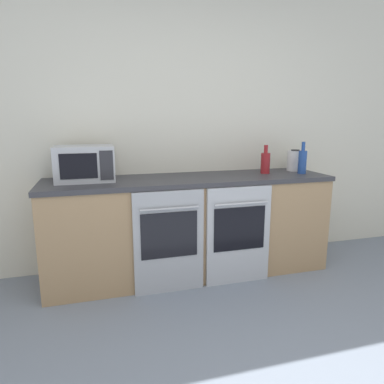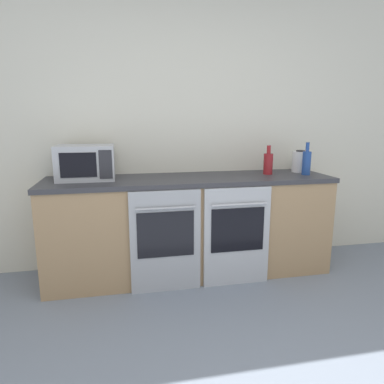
{
  "view_description": "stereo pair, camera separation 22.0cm",
  "coord_description": "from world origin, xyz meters",
  "px_view_note": "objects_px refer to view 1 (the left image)",
  "views": [
    {
      "loc": [
        -0.79,
        -0.92,
        1.37
      ],
      "look_at": [
        0.02,
        1.93,
        0.75
      ],
      "focal_mm": 32.0,
      "sensor_mm": 36.0,
      "label": 1
    },
    {
      "loc": [
        -0.58,
        -0.97,
        1.37
      ],
      "look_at": [
        0.02,
        1.93,
        0.75
      ],
      "focal_mm": 32.0,
      "sensor_mm": 36.0,
      "label": 2
    }
  ],
  "objects_px": {
    "bottle_red": "(265,162)",
    "kettle": "(295,161)",
    "oven_left": "(169,242)",
    "microwave": "(85,163)",
    "bottle_blue": "(302,161)",
    "oven_right": "(239,235)"
  },
  "relations": [
    {
      "from": "oven_left",
      "to": "bottle_red",
      "type": "distance_m",
      "value": 1.21
    },
    {
      "from": "microwave",
      "to": "bottle_blue",
      "type": "distance_m",
      "value": 1.96
    },
    {
      "from": "microwave",
      "to": "oven_left",
      "type": "bearing_deg",
      "value": -32.79
    },
    {
      "from": "bottle_red",
      "to": "kettle",
      "type": "relative_size",
      "value": 1.27
    },
    {
      "from": "oven_left",
      "to": "kettle",
      "type": "height_order",
      "value": "kettle"
    },
    {
      "from": "kettle",
      "to": "bottle_red",
      "type": "bearing_deg",
      "value": -168.69
    },
    {
      "from": "oven_left",
      "to": "microwave",
      "type": "bearing_deg",
      "value": 147.21
    },
    {
      "from": "bottle_red",
      "to": "bottle_blue",
      "type": "bearing_deg",
      "value": -17.29
    },
    {
      "from": "oven_left",
      "to": "bottle_blue",
      "type": "relative_size",
      "value": 2.85
    },
    {
      "from": "oven_right",
      "to": "microwave",
      "type": "bearing_deg",
      "value": 161.94
    },
    {
      "from": "oven_left",
      "to": "kettle",
      "type": "distance_m",
      "value": 1.54
    },
    {
      "from": "bottle_red",
      "to": "kettle",
      "type": "xyz_separation_m",
      "value": [
        0.36,
        0.07,
        -0.0
      ]
    },
    {
      "from": "oven_right",
      "to": "bottle_blue",
      "type": "distance_m",
      "value": 0.97
    },
    {
      "from": "oven_left",
      "to": "bottle_red",
      "type": "xyz_separation_m",
      "value": [
        1.01,
        0.36,
        0.56
      ]
    },
    {
      "from": "oven_right",
      "to": "bottle_blue",
      "type": "relative_size",
      "value": 2.85
    },
    {
      "from": "oven_left",
      "to": "bottle_blue",
      "type": "distance_m",
      "value": 1.48
    },
    {
      "from": "oven_right",
      "to": "bottle_red",
      "type": "distance_m",
      "value": 0.78
    },
    {
      "from": "oven_right",
      "to": "kettle",
      "type": "xyz_separation_m",
      "value": [
        0.77,
        0.43,
        0.56
      ]
    },
    {
      "from": "microwave",
      "to": "bottle_blue",
      "type": "relative_size",
      "value": 1.57
    },
    {
      "from": "oven_left",
      "to": "microwave",
      "type": "relative_size",
      "value": 1.81
    },
    {
      "from": "microwave",
      "to": "bottle_red",
      "type": "bearing_deg",
      "value": -1.36
    },
    {
      "from": "oven_right",
      "to": "bottle_red",
      "type": "xyz_separation_m",
      "value": [
        0.41,
        0.36,
        0.56
      ]
    }
  ]
}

